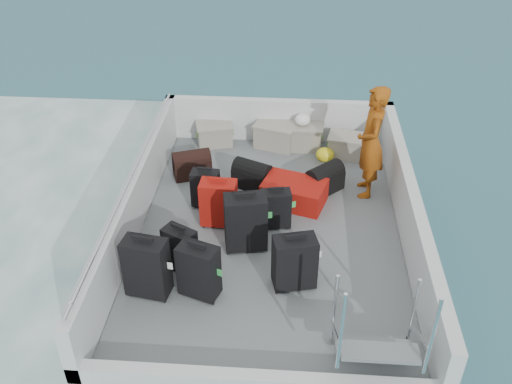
# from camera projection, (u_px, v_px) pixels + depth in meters

# --- Properties ---
(ground) EXTENTS (160.00, 160.00, 0.00)m
(ground) POSITION_uv_depth(u_px,v_px,m) (269.00, 266.00, 7.72)
(ground) COLOR #184755
(ground) RESTS_ON ground
(ferry_hull) EXTENTS (3.60, 5.00, 0.60)m
(ferry_hull) POSITION_uv_depth(u_px,v_px,m) (269.00, 249.00, 7.55)
(ferry_hull) COLOR silver
(ferry_hull) RESTS_ON ground
(deck) EXTENTS (3.30, 4.70, 0.02)m
(deck) POSITION_uv_depth(u_px,v_px,m) (270.00, 230.00, 7.37)
(deck) COLOR slate
(deck) RESTS_ON ferry_hull
(deck_fittings) EXTENTS (3.60, 5.00, 0.90)m
(deck_fittings) POSITION_uv_depth(u_px,v_px,m) (298.00, 223.00, 6.87)
(deck_fittings) COLOR silver
(deck_fittings) RESTS_ON deck
(suitcase_0) EXTENTS (0.51, 0.35, 0.73)m
(suitcase_0) POSITION_uv_depth(u_px,v_px,m) (147.00, 268.00, 6.22)
(suitcase_0) COLOR black
(suitcase_0) RESTS_ON deck
(suitcase_1) EXTENTS (0.44, 0.37, 0.57)m
(suitcase_1) POSITION_uv_depth(u_px,v_px,m) (180.00, 250.00, 6.60)
(suitcase_1) COLOR black
(suitcase_1) RESTS_ON deck
(suitcase_2) EXTENTS (0.38, 0.25, 0.54)m
(suitcase_2) POSITION_uv_depth(u_px,v_px,m) (205.00, 189.00, 7.67)
(suitcase_2) COLOR black
(suitcase_2) RESTS_ON deck
(suitcase_3) EXTENTS (0.50, 0.39, 0.66)m
(suitcase_3) POSITION_uv_depth(u_px,v_px,m) (199.00, 272.00, 6.22)
(suitcase_3) COLOR black
(suitcase_3) RESTS_ON deck
(suitcase_4) EXTENTS (0.55, 0.39, 0.74)m
(suitcase_4) POSITION_uv_depth(u_px,v_px,m) (246.00, 223.00, 6.88)
(suitcase_4) COLOR black
(suitcase_4) RESTS_ON deck
(suitcase_5) EXTENTS (0.47, 0.30, 0.64)m
(suitcase_5) POSITION_uv_depth(u_px,v_px,m) (219.00, 204.00, 7.31)
(suitcase_5) COLOR #9A130B
(suitcase_5) RESTS_ON deck
(suitcase_6) EXTENTS (0.53, 0.39, 0.66)m
(suitcase_6) POSITION_uv_depth(u_px,v_px,m) (295.00, 263.00, 6.34)
(suitcase_6) COLOR black
(suitcase_6) RESTS_ON deck
(suitcase_7) EXTENTS (0.41, 0.28, 0.53)m
(suitcase_7) POSITION_uv_depth(u_px,v_px,m) (276.00, 209.00, 7.29)
(suitcase_7) COLOR black
(suitcase_7) RESTS_ON deck
(suitcase_8) EXTENTS (0.95, 0.77, 0.33)m
(suitcase_8) POSITION_uv_depth(u_px,v_px,m) (294.00, 193.00, 7.79)
(suitcase_8) COLOR #9A130B
(suitcase_8) RESTS_ON deck
(duffel_0) EXTENTS (0.61, 0.47, 0.32)m
(duffel_0) POSITION_uv_depth(u_px,v_px,m) (192.00, 166.00, 8.36)
(duffel_0) COLOR black
(duffel_0) RESTS_ON deck
(duffel_1) EXTENTS (0.60, 0.49, 0.32)m
(duffel_1) POSITION_uv_depth(u_px,v_px,m) (252.00, 177.00, 8.11)
(duffel_1) COLOR black
(duffel_1) RESTS_ON deck
(duffel_2) EXTENTS (0.59, 0.58, 0.32)m
(duffel_2) POSITION_uv_depth(u_px,v_px,m) (324.00, 181.00, 8.03)
(duffel_2) COLOR black
(duffel_2) RESTS_ON deck
(crate_0) EXTENTS (0.61, 0.48, 0.32)m
(crate_0) POSITION_uv_depth(u_px,v_px,m) (215.00, 135.00, 9.15)
(crate_0) COLOR #9E9A8A
(crate_0) RESTS_ON deck
(crate_1) EXTENTS (0.70, 0.58, 0.37)m
(crate_1) POSITION_uv_depth(u_px,v_px,m) (276.00, 136.00, 9.08)
(crate_1) COLOR #9E9A8A
(crate_1) RESTS_ON deck
(crate_2) EXTENTS (0.61, 0.43, 0.37)m
(crate_2) POSITION_uv_depth(u_px,v_px,m) (302.00, 137.00, 9.06)
(crate_2) COLOR #9E9A8A
(crate_2) RESTS_ON deck
(crate_3) EXTENTS (0.59, 0.46, 0.32)m
(crate_3) POSITION_uv_depth(u_px,v_px,m) (346.00, 147.00, 8.83)
(crate_3) COLOR #9E9A8A
(crate_3) RESTS_ON deck
(yellow_bag) EXTENTS (0.28, 0.26, 0.22)m
(yellow_bag) POSITION_uv_depth(u_px,v_px,m) (325.00, 155.00, 8.74)
(yellow_bag) COLOR gold
(yellow_bag) RESTS_ON deck
(white_bag) EXTENTS (0.24, 0.24, 0.18)m
(white_bag) POSITION_uv_depth(u_px,v_px,m) (302.00, 121.00, 8.90)
(white_bag) COLOR white
(white_bag) RESTS_ON crate_2
(passenger) EXTENTS (0.39, 0.59, 1.60)m
(passenger) POSITION_uv_depth(u_px,v_px,m) (371.00, 143.00, 7.64)
(passenger) COLOR #D06213
(passenger) RESTS_ON deck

